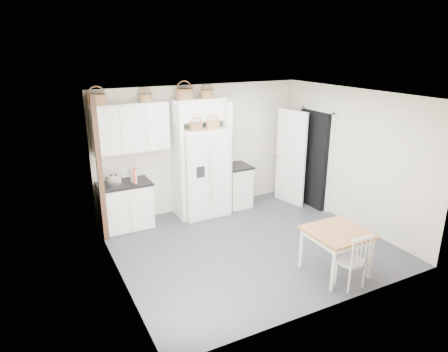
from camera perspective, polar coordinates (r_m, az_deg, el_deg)
floor at (r=7.15m, az=3.66°, el=-9.73°), size 4.50×4.50×0.00m
ceiling at (r=6.36m, az=4.14°, el=11.44°), size 4.50×4.50×0.00m
wall_back at (r=8.34m, az=-3.19°, el=4.02°), size 4.50×0.00×4.50m
wall_left at (r=5.86m, az=-15.37°, el=-2.90°), size 0.00×4.00×4.00m
wall_right at (r=7.99m, az=17.89°, el=2.50°), size 0.00×4.00×4.00m
refrigerator at (r=8.09m, az=-3.10°, el=0.57°), size 0.92×0.74×1.79m
base_cab_left at (r=7.83m, az=-13.84°, el=-4.20°), size 0.93×0.59×0.86m
base_cab_right at (r=8.63m, az=1.82°, el=-1.48°), size 0.49×0.59×0.87m
dining_table at (r=6.40m, az=15.63°, el=-10.40°), size 0.85×0.85×0.70m
windsor_chair at (r=6.11m, az=17.72°, el=-11.55°), size 0.40×0.36×0.80m
counter_left at (r=7.67m, az=-14.09°, el=-1.10°), size 0.97×0.62×0.04m
counter_right at (r=8.49m, az=1.85°, el=1.40°), size 0.53×0.63×0.04m
toaster at (r=7.56m, az=-15.44°, el=-0.56°), size 0.31×0.24×0.19m
cookbook_red at (r=7.59m, az=-12.67°, el=0.01°), size 0.07×0.18×0.26m
cookbook_cream at (r=7.59m, az=-12.80°, el=-0.02°), size 0.08×0.18×0.26m
basket_upper_a at (r=7.39m, az=-17.68°, el=10.36°), size 0.32×0.32×0.18m
basket_upper_c at (r=7.58m, az=-11.11°, el=10.89°), size 0.24×0.24×0.14m
basket_bridge_a at (r=7.82m, az=-5.70°, el=11.56°), size 0.35×0.35×0.20m
basket_bridge_b at (r=8.00m, az=-2.53°, el=11.63°), size 0.27×0.27×0.15m
basket_fridge_a at (r=7.70m, az=-4.04°, el=7.03°), size 0.26×0.26×0.14m
basket_fridge_b at (r=7.84m, az=-1.60°, el=7.34°), size 0.28×0.28×0.15m
upper_cabinet at (r=7.58m, az=-13.21°, el=6.76°), size 1.40×0.34×0.90m
bridge_cabinet at (r=7.97m, az=-3.79°, el=9.39°), size 1.12×0.34×0.45m
fridge_panel_left at (r=7.88m, az=-6.66°, el=1.92°), size 0.08×0.60×2.30m
fridge_panel_right at (r=8.27m, az=-0.04°, el=2.85°), size 0.08×0.60×2.30m
trim_post at (r=7.13m, az=-17.33°, el=0.71°), size 0.09×0.09×2.60m
doorway_void at (r=8.71m, az=12.71°, el=2.33°), size 0.18×0.85×2.05m
door_slab at (r=8.74m, az=9.50°, el=2.60°), size 0.21×0.79×2.05m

